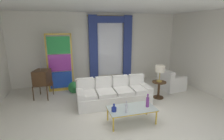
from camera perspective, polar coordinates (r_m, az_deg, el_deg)
ground_plane at (r=5.29m, az=2.91°, el=-13.43°), size 16.00×16.00×0.00m
wall_rear at (r=7.71m, az=-4.39°, el=7.05°), size 8.00×0.12×3.00m
wall_right at (r=7.30m, az=29.77°, el=4.83°), size 0.12×7.00×3.00m
ceiling_slab at (r=5.48m, az=0.44°, el=20.13°), size 8.00×7.60×0.04m
curtained_window at (r=7.64m, az=-0.41°, el=8.85°), size 2.00×0.17×2.70m
couch_white_long at (r=5.74m, az=0.36°, el=-7.78°), size 2.36×0.97×0.86m
coffee_table at (r=4.63m, az=6.44°, el=-12.63°), size 1.22×0.61×0.41m
bottle_blue_decanter at (r=4.32m, az=4.72°, el=-12.23°), size 0.06×0.06×0.31m
bottle_crystal_tall at (r=4.39m, az=0.65°, el=-12.55°), size 0.12×0.12×0.21m
bottle_amber_squat at (r=4.67m, az=11.56°, el=-10.08°), size 0.08×0.08×0.36m
vintage_tv at (r=6.46m, az=-21.89°, el=-2.34°), size 0.66×0.71×1.35m
armchair_white at (r=7.30m, az=18.57°, el=-3.83°), size 0.89×0.89×0.80m
stained_glass_divider at (r=6.87m, az=-16.66°, el=1.87°), size 0.95×0.05×2.20m
peacock_figurine at (r=6.65m, az=-12.25°, el=-5.77°), size 0.44×0.60×0.50m
round_side_table at (r=6.30m, az=15.06°, el=-5.75°), size 0.48×0.48×0.59m
table_lamp_brass at (r=6.11m, az=15.46°, el=0.19°), size 0.32×0.32×0.57m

